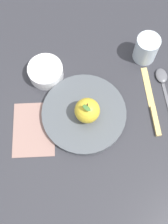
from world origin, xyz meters
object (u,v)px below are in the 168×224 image
at_px(apple, 87,111).
at_px(knife, 152,107).
at_px(cup, 146,48).
at_px(linen_napkin, 34,129).
at_px(side_bowl, 46,71).
at_px(dinner_plate, 84,113).
at_px(spoon, 163,81).

relative_size(apple, knife, 0.38).
xyz_separation_m(cup, knife, (0.16, 0.04, -0.04)).
relative_size(knife, linen_napkin, 1.35).
xyz_separation_m(cup, linen_napkin, (0.28, -0.28, -0.04)).
bearing_deg(cup, side_bowl, -68.63).
bearing_deg(knife, cup, -166.79).
height_order(dinner_plate, spoon, dinner_plate).
relative_size(apple, linen_napkin, 0.51).
relative_size(side_bowl, linen_napkin, 0.65).
height_order(cup, spoon, cup).
height_order(dinner_plate, apple, apple).
xyz_separation_m(side_bowl, linen_napkin, (0.17, -0.00, -0.02)).
height_order(apple, cup, apple).
bearing_deg(knife, apple, -71.75).
distance_m(apple, knife, 0.19).
distance_m(knife, linen_napkin, 0.34).
relative_size(dinner_plate, cup, 2.81).
height_order(apple, knife, apple).
bearing_deg(apple, spoon, 125.49).
xyz_separation_m(dinner_plate, cup, (-0.22, 0.15, 0.04)).
height_order(side_bowl, linen_napkin, side_bowl).
xyz_separation_m(dinner_plate, side_bowl, (-0.11, -0.13, 0.01)).
distance_m(side_bowl, knife, 0.32).
distance_m(side_bowl, cup, 0.30).
relative_size(cup, spoon, 0.51).
bearing_deg(knife, side_bowl, -99.65).
height_order(dinner_plate, knife, dinner_plate).
relative_size(cup, linen_napkin, 0.54).
relative_size(dinner_plate, apple, 2.92).
height_order(side_bowl, cup, cup).
bearing_deg(apple, side_bowl, -129.06).
bearing_deg(knife, linen_napkin, -69.88).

